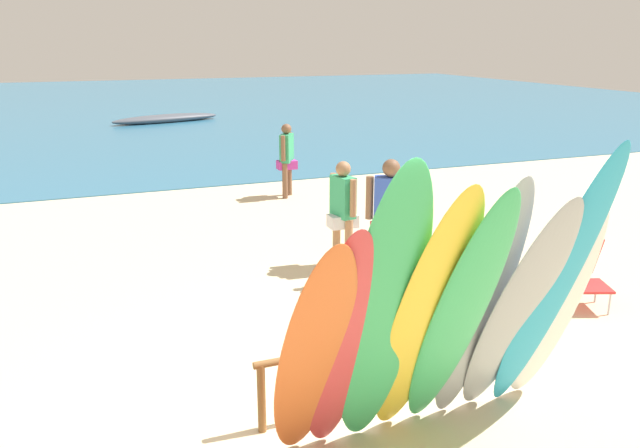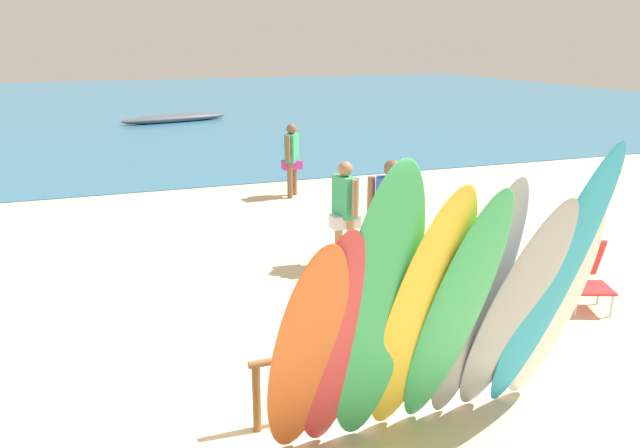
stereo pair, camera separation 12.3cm
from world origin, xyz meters
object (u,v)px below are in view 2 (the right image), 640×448
(beachgoer_photographing, at_px, (345,207))
(distant_boat, at_px, (175,118))
(beachgoer_near_rack, at_px, (391,213))
(surfboard_yellow_3, at_px, (418,322))
(surfboard_green_4, at_px, (452,320))
(surfboard_rack, at_px, (398,351))
(surfboard_teal_7, at_px, (549,290))
(surfboard_grey_5, at_px, (475,309))
(surfboard_grey_6, at_px, (512,315))
(surfboard_orange_0, at_px, (306,358))
(surfboard_white_8, at_px, (552,305))
(surfboard_green_2, at_px, (375,318))
(beachgoer_midbeach, at_px, (292,155))
(surfboard_red_1, at_px, (332,348))
(beach_chair_red, at_px, (585,272))

(beachgoer_photographing, relative_size, distant_boat, 0.35)
(beachgoer_photographing, bearing_deg, beachgoer_near_rack, 11.86)
(surfboard_yellow_3, distance_m, surfboard_green_4, 0.27)
(surfboard_rack, bearing_deg, surfboard_teal_7, -40.86)
(surfboard_teal_7, bearing_deg, surfboard_yellow_3, 172.27)
(surfboard_yellow_3, distance_m, surfboard_grey_5, 0.55)
(surfboard_rack, xyz_separation_m, surfboard_grey_6, (0.63, -0.73, 0.57))
(surfboard_orange_0, distance_m, surfboard_white_8, 2.19)
(surfboard_grey_5, height_order, surfboard_white_8, surfboard_grey_5)
(surfboard_green_2, xyz_separation_m, beachgoer_midbeach, (2.05, 8.51, -0.38))
(surfboard_orange_0, relative_size, surfboard_green_4, 0.85)
(surfboard_green_4, height_order, beachgoer_midbeach, surfboard_green_4)
(beachgoer_midbeach, xyz_separation_m, beachgoer_photographing, (-0.58, -4.32, 0.02))
(surfboard_rack, xyz_separation_m, distant_boat, (0.79, 21.06, -0.36))
(surfboard_grey_5, xyz_separation_m, surfboard_teal_7, (0.59, -0.12, 0.12))
(surfboard_grey_5, bearing_deg, surfboard_orange_0, 176.53)
(surfboard_yellow_3, distance_m, distant_boat, 21.85)
(beachgoer_photographing, bearing_deg, surfboard_green_2, -30.57)
(surfboard_red_1, xyz_separation_m, beachgoer_near_rack, (2.11, 3.31, -0.04))
(surfboard_white_8, bearing_deg, beachgoer_photographing, 96.10)
(surfboard_grey_6, distance_m, beachgoer_near_rack, 3.43)
(beachgoer_near_rack, bearing_deg, surfboard_green_4, -82.01)
(surfboard_orange_0, distance_m, distant_boat, 21.84)
(surfboard_yellow_3, distance_m, beach_chair_red, 3.95)
(surfboard_teal_7, bearing_deg, beach_chair_red, 35.83)
(surfboard_yellow_3, height_order, beach_chair_red, surfboard_yellow_3)
(surfboard_grey_6, bearing_deg, beach_chair_red, 33.35)
(surfboard_yellow_3, distance_m, surfboard_teal_7, 1.14)
(beach_chair_red, bearing_deg, surfboard_red_1, -135.03)
(surfboard_green_2, bearing_deg, beachgoer_photographing, 73.46)
(surfboard_green_4, height_order, beachgoer_photographing, surfboard_green_4)
(surfboard_red_1, bearing_deg, beachgoer_near_rack, 58.68)
(surfboard_grey_6, xyz_separation_m, surfboard_white_8, (0.47, 0.10, -0.03))
(beachgoer_photographing, bearing_deg, surfboard_yellow_3, -26.14)
(surfboard_green_4, relative_size, surfboard_teal_7, 0.92)
(surfboard_grey_6, bearing_deg, surfboard_orange_0, 174.64)
(surfboard_grey_5, xyz_separation_m, surfboard_grey_6, (0.31, -0.06, -0.07))
(surfboard_green_4, relative_size, surfboard_grey_6, 1.06)
(surfboard_green_2, height_order, beachgoer_photographing, surfboard_green_2)
(surfboard_orange_0, relative_size, beachgoer_photographing, 1.35)
(surfboard_red_1, relative_size, surfboard_grey_6, 0.92)
(surfboard_red_1, xyz_separation_m, distant_boat, (1.67, 21.72, -0.87))
(surfboard_green_2, relative_size, beachgoer_photographing, 1.69)
(surfboard_yellow_3, relative_size, surfboard_grey_6, 1.07)
(beachgoer_near_rack, bearing_deg, surfboard_green_2, -90.98)
(surfboard_rack, relative_size, surfboard_yellow_3, 1.09)
(surfboard_grey_5, distance_m, surfboard_white_8, 0.79)
(surfboard_white_8, relative_size, beachgoer_midbeach, 1.45)
(surfboard_orange_0, xyz_separation_m, distant_boat, (1.87, 21.74, -0.83))
(surfboard_white_8, bearing_deg, surfboard_teal_7, -136.83)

